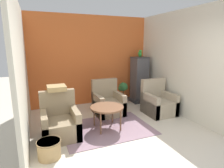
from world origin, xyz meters
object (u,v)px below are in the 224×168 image
(armchair_right, at_px, (158,103))
(armchair_middle, at_px, (108,104))
(coffee_table, at_px, (107,108))
(potted_plant, at_px, (123,92))
(parrot, at_px, (140,54))
(wicker_basket, at_px, (49,149))
(armchair_left, at_px, (60,123))
(birdcage, at_px, (139,80))

(armchair_right, bearing_deg, armchair_middle, 158.64)
(coffee_table, distance_m, potted_plant, 1.88)
(armchair_right, relative_size, parrot, 3.97)
(parrot, xyz_separation_m, potted_plant, (-0.62, -0.06, -1.22))
(armchair_middle, bearing_deg, wicker_basket, -137.33)
(armchair_left, distance_m, armchair_middle, 1.63)
(armchair_middle, relative_size, birdcage, 0.63)
(birdcage, height_order, parrot, parrot)
(armchair_right, xyz_separation_m, birdcage, (0.09, 1.20, 0.43))
(armchair_right, distance_m, potted_plant, 1.26)
(potted_plant, bearing_deg, armchair_left, -145.84)
(birdcage, distance_m, potted_plant, 0.71)
(armchair_right, bearing_deg, potted_plant, 114.91)
(armchair_middle, xyz_separation_m, parrot, (1.39, 0.69, 1.31))
(birdcage, height_order, wicker_basket, birdcage)
(armchair_right, height_order, potted_plant, armchair_right)
(coffee_table, bearing_deg, wicker_basket, -152.78)
(birdcage, xyz_separation_m, parrot, (0.00, 0.00, 0.88))
(birdcage, distance_m, wicker_basket, 3.83)
(armchair_left, relative_size, wicker_basket, 2.33)
(armchair_right, distance_m, armchair_middle, 1.40)
(armchair_left, xyz_separation_m, armchair_right, (2.70, 0.33, 0.00))
(armchair_left, height_order, potted_plant, armchair_left)
(coffee_table, distance_m, armchair_right, 1.71)
(coffee_table, bearing_deg, armchair_right, 12.13)
(potted_plant, bearing_deg, birdcage, 5.67)
(armchair_right, height_order, wicker_basket, armchair_right)
(armchair_middle, height_order, parrot, parrot)
(birdcage, height_order, potted_plant, birdcage)
(birdcage, relative_size, potted_plant, 2.11)
(parrot, bearing_deg, wicker_basket, -143.87)
(parrot, bearing_deg, armchair_right, -94.23)
(coffee_table, relative_size, parrot, 3.17)
(coffee_table, relative_size, wicker_basket, 1.87)
(armchair_middle, xyz_separation_m, birdcage, (1.39, 0.69, 0.43))
(wicker_basket, bearing_deg, armchair_right, 19.16)
(coffee_table, xyz_separation_m, armchair_left, (-1.04, 0.03, -0.19))
(coffee_table, bearing_deg, birdcage, 41.70)
(birdcage, xyz_separation_m, potted_plant, (-0.62, -0.06, -0.34))
(coffee_table, xyz_separation_m, potted_plant, (1.13, 1.50, -0.10))
(armchair_right, distance_m, birdcage, 1.28)
(coffee_table, height_order, parrot, parrot)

